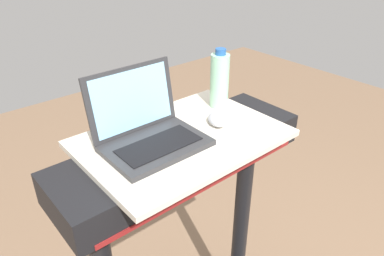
# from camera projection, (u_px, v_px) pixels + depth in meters

# --- Properties ---
(desk_board) EXTENTS (0.66, 0.46, 0.02)m
(desk_board) POSITION_uv_depth(u_px,v_px,m) (182.00, 138.00, 1.20)
(desk_board) COLOR beige
(desk_board) RESTS_ON treadmill_base
(laptop) EXTENTS (0.31, 0.25, 0.23)m
(laptop) POSITION_uv_depth(u_px,v_px,m) (148.00, 130.00, 1.13)
(laptop) COLOR #2D2D30
(laptop) RESTS_ON desk_board
(computer_mouse) EXTENTS (0.10, 0.12, 0.03)m
(computer_mouse) POSITION_uv_depth(u_px,v_px,m) (217.00, 119.00, 1.26)
(computer_mouse) COLOR #B2B2B7
(computer_mouse) RESTS_ON desk_board
(water_bottle) EXTENTS (0.07, 0.07, 0.22)m
(water_bottle) POSITION_uv_depth(u_px,v_px,m) (220.00, 80.00, 1.35)
(water_bottle) COLOR #9EDBB2
(water_bottle) RESTS_ON desk_board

